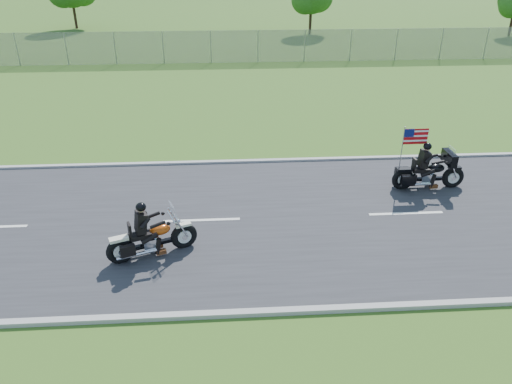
{
  "coord_description": "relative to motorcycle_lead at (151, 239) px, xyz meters",
  "views": [
    {
      "loc": [
        -1.24,
        -12.43,
        7.35
      ],
      "look_at": [
        -0.43,
        0.0,
        0.9
      ],
      "focal_mm": 35.0,
      "sensor_mm": 36.0,
      "label": 1
    }
  ],
  "objects": [
    {
      "name": "road",
      "position": [
        3.2,
        1.64,
        -0.48
      ],
      "size": [
        120.0,
        8.0,
        0.04
      ],
      "primitive_type": "cube",
      "color": "#28282B",
      "rests_on": "ground"
    },
    {
      "name": "curb_south",
      "position": [
        3.2,
        -2.41,
        -0.45
      ],
      "size": [
        120.0,
        0.18,
        0.12
      ],
      "primitive_type": "cube",
      "color": "#9E9B93",
      "rests_on": "ground"
    },
    {
      "name": "curb_north",
      "position": [
        3.2,
        5.69,
        -0.45
      ],
      "size": [
        120.0,
        0.18,
        0.12
      ],
      "primitive_type": "cube",
      "color": "#9E9B93",
      "rests_on": "ground"
    },
    {
      "name": "fence",
      "position": [
        -1.8,
        21.64,
        0.5
      ],
      "size": [
        60.0,
        0.03,
        2.0
      ],
      "primitive_type": "cube",
      "color": "gray",
      "rests_on": "ground"
    },
    {
      "name": "ground",
      "position": [
        3.2,
        1.64,
        -0.5
      ],
      "size": [
        420.0,
        420.0,
        0.0
      ],
      "primitive_type": "plane",
      "color": "#345A1C",
      "rests_on": "ground"
    },
    {
      "name": "motorcycle_follow",
      "position": [
        8.41,
        3.26,
        0.05
      ],
      "size": [
        2.38,
        0.79,
        1.99
      ],
      "rotation": [
        0.0,
        0.0,
        0.02
      ],
      "color": "black",
      "rests_on": "ground"
    },
    {
      "name": "motorcycle_lead",
      "position": [
        0.0,
        0.0,
        0.0
      ],
      "size": [
        2.26,
        1.13,
        1.59
      ],
      "rotation": [
        0.0,
        0.0,
        0.37
      ],
      "color": "black",
      "rests_on": "ground"
    }
  ]
}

